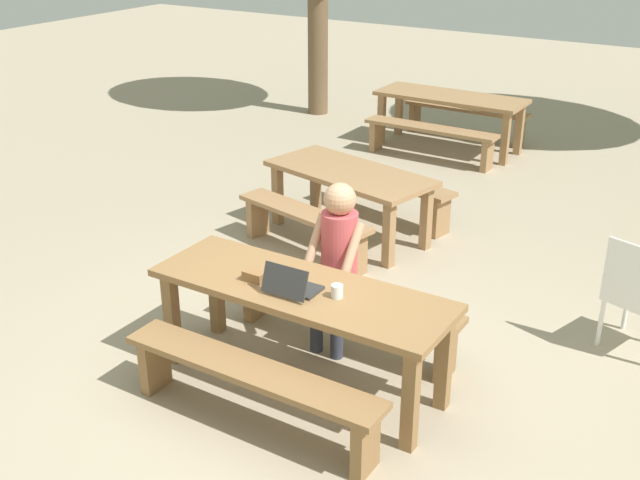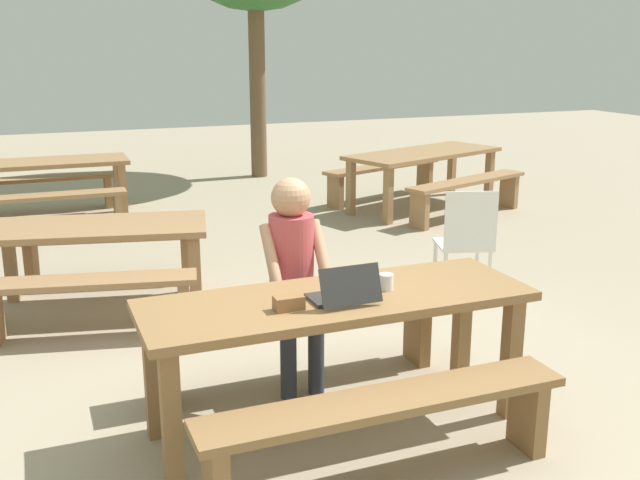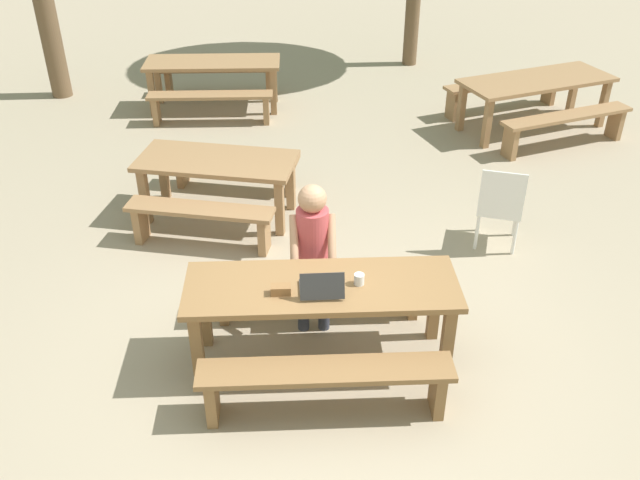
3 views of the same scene
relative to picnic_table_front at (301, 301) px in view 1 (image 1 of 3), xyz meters
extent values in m
plane|color=tan|center=(0.00, 0.00, -0.66)|extent=(30.00, 30.00, 0.00)
cube|color=olive|center=(0.00, 0.00, 0.09)|extent=(2.14, 0.72, 0.05)
cube|color=olive|center=(-0.97, -0.26, -0.30)|extent=(0.09, 0.09, 0.73)
cube|color=olive|center=(0.97, -0.26, -0.30)|extent=(0.09, 0.09, 0.73)
cube|color=olive|center=(-0.97, 0.26, -0.30)|extent=(0.09, 0.09, 0.73)
cube|color=olive|center=(0.97, 0.26, -0.30)|extent=(0.09, 0.09, 0.73)
cube|color=olive|center=(0.00, -0.60, -0.23)|extent=(1.89, 0.30, 0.05)
cube|color=olive|center=(-0.84, -0.60, -0.46)|extent=(0.08, 0.24, 0.41)
cube|color=olive|center=(0.84, -0.60, -0.46)|extent=(0.08, 0.24, 0.41)
cube|color=olive|center=(0.00, 0.60, -0.23)|extent=(1.89, 0.30, 0.05)
cube|color=olive|center=(-0.84, 0.60, -0.46)|extent=(0.08, 0.24, 0.41)
cube|color=olive|center=(0.84, 0.60, -0.46)|extent=(0.08, 0.24, 0.41)
cube|color=#2D2D2D|center=(-0.01, -0.05, 0.13)|extent=(0.34, 0.21, 0.02)
cube|color=#2D2D2D|center=(-0.01, -0.19, 0.23)|extent=(0.34, 0.09, 0.20)
cube|color=#0F1933|center=(-0.01, -0.18, 0.24)|extent=(0.31, 0.07, 0.18)
cube|color=olive|center=(-0.32, -0.10, 0.15)|extent=(0.15, 0.09, 0.07)
cylinder|color=white|center=(0.29, -0.01, 0.16)|extent=(0.08, 0.08, 0.09)
cylinder|color=#333847|center=(-0.14, 0.42, -0.43)|extent=(0.10, 0.10, 0.46)
cylinder|color=#333847|center=(0.04, 0.42, -0.43)|extent=(0.10, 0.10, 0.46)
cube|color=#333847|center=(-0.05, 0.51, -0.16)|extent=(0.28, 0.28, 0.12)
cylinder|color=#C64C51|center=(-0.05, 0.60, 0.16)|extent=(0.27, 0.27, 0.56)
cylinder|color=tan|center=(-0.21, 0.50, 0.20)|extent=(0.07, 0.32, 0.41)
cylinder|color=tan|center=(0.11, 0.50, 0.20)|extent=(0.07, 0.32, 0.41)
sphere|color=tan|center=(-0.05, 0.60, 0.55)|extent=(0.24, 0.24, 0.24)
cube|color=white|center=(1.86, 1.56, 0.01)|extent=(0.43, 0.15, 0.50)
cylinder|color=white|center=(1.80, 2.00, -0.46)|extent=(0.04, 0.04, 0.40)
cylinder|color=white|center=(1.69, 1.64, -0.46)|extent=(0.04, 0.04, 0.40)
cube|color=#9E754C|center=(-1.35, 5.77, 0.05)|extent=(2.00, 0.75, 0.05)
cube|color=#9E754C|center=(-2.25, 5.51, -0.32)|extent=(0.09, 0.09, 0.69)
cube|color=#9E754C|center=(-0.46, 5.49, -0.32)|extent=(0.09, 0.09, 0.69)
cube|color=#9E754C|center=(-2.24, 6.04, -0.32)|extent=(0.09, 0.09, 0.69)
cube|color=#9E754C|center=(-0.45, 6.02, -0.32)|extent=(0.09, 0.09, 0.69)
cube|color=#9E754C|center=(-1.36, 5.17, -0.24)|extent=(1.80, 0.32, 0.05)
cube|color=#9E754C|center=(-2.15, 5.18, -0.46)|extent=(0.08, 0.24, 0.40)
cube|color=#9E754C|center=(-0.56, 5.16, -0.46)|extent=(0.08, 0.24, 0.40)
cube|color=#9E754C|center=(-1.34, 6.36, -0.24)|extent=(1.80, 0.32, 0.05)
cube|color=#9E754C|center=(-2.14, 6.37, -0.46)|extent=(0.08, 0.24, 0.40)
cube|color=#9E754C|center=(-0.55, 6.36, -0.46)|extent=(0.08, 0.24, 0.40)
cube|color=#9E754C|center=(-1.03, 2.47, 0.01)|extent=(1.84, 1.12, 0.05)
cube|color=#9E754C|center=(-1.83, 2.35, -0.34)|extent=(0.11, 0.11, 0.65)
cube|color=#9E754C|center=(-0.35, 2.03, -0.34)|extent=(0.11, 0.11, 0.65)
cube|color=#9E754C|center=(-1.70, 2.91, -0.34)|extent=(0.11, 0.11, 0.65)
cube|color=#9E754C|center=(-0.23, 2.59, -0.34)|extent=(0.11, 0.11, 0.65)
cube|color=#9E754C|center=(-1.17, 1.84, -0.23)|extent=(1.57, 0.62, 0.05)
cube|color=#9E754C|center=(-1.82, 1.98, -0.46)|extent=(0.13, 0.25, 0.41)
cube|color=#9E754C|center=(-0.51, 1.69, -0.46)|extent=(0.13, 0.25, 0.41)
cube|color=#9E754C|center=(-0.89, 3.10, -0.23)|extent=(1.57, 0.62, 0.05)
cube|color=#9E754C|center=(-1.54, 3.25, -0.46)|extent=(0.13, 0.25, 0.41)
cube|color=#9E754C|center=(-0.23, 2.96, -0.46)|extent=(0.13, 0.25, 0.41)
cylinder|color=brown|center=(-3.86, 6.44, 0.75)|extent=(0.31, 0.31, 2.81)
camera|label=1|loc=(2.61, -3.98, 2.58)|focal=44.07mm
camera|label=2|loc=(-1.49, -3.49, 1.46)|focal=41.69mm
camera|label=3|loc=(-0.21, -4.31, 3.24)|focal=38.46mm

